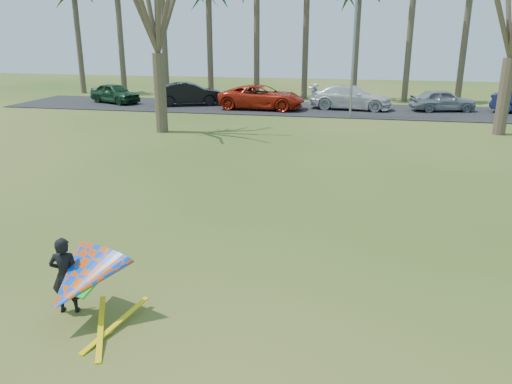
% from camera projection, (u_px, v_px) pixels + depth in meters
% --- Properties ---
extents(ground, '(100.00, 100.00, 0.00)m').
position_uv_depth(ground, '(239.00, 260.00, 12.00)').
color(ground, '#1A480F').
rests_on(ground, ground).
extents(parking_strip, '(46.00, 7.00, 0.06)m').
position_uv_depth(parking_strip, '(322.00, 109.00, 35.29)').
color(parking_strip, black).
rests_on(parking_strip, ground).
extents(streetlight, '(2.28, 0.18, 8.00)m').
position_uv_depth(streetlight, '(357.00, 45.00, 30.72)').
color(streetlight, gray).
rests_on(streetlight, ground).
extents(car_0, '(4.67, 3.37, 1.48)m').
position_uv_depth(car_0, '(115.00, 93.00, 38.14)').
color(car_0, '#16381F').
rests_on(car_0, parking_strip).
extents(car_1, '(5.33, 3.50, 1.66)m').
position_uv_depth(car_1, '(189.00, 94.00, 37.02)').
color(car_1, black).
rests_on(car_1, parking_strip).
extents(car_2, '(6.09, 2.96, 1.67)m').
position_uv_depth(car_2, '(262.00, 97.00, 35.10)').
color(car_2, '#AF200E').
rests_on(car_2, parking_strip).
extents(car_3, '(5.91, 2.86, 1.66)m').
position_uv_depth(car_3, '(350.00, 97.00, 35.03)').
color(car_3, silver).
rests_on(car_3, parking_strip).
extents(car_4, '(4.61, 2.71, 1.47)m').
position_uv_depth(car_4, '(443.00, 100.00, 34.22)').
color(car_4, gray).
rests_on(car_4, parking_strip).
extents(kite_flyer, '(2.13, 2.39, 2.02)m').
position_uv_depth(kite_flyer, '(78.00, 280.00, 9.26)').
color(kite_flyer, black).
rests_on(kite_flyer, ground).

